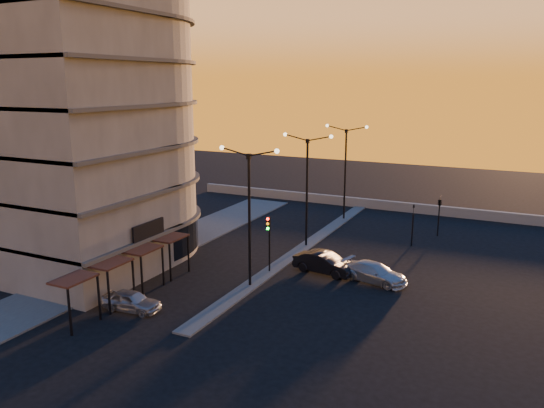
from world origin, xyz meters
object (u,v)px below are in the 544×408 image
at_px(car_wagon, 375,273).
at_px(streetlamp_mid, 307,181).
at_px(traffic_light_main, 269,235).
at_px(car_sedan, 325,263).

bearing_deg(car_wagon, streetlamp_mid, 67.22).
relative_size(streetlamp_mid, traffic_light_main, 2.24).
distance_m(streetlamp_mid, car_wagon, 10.41).
bearing_deg(car_sedan, car_wagon, -82.85).
xyz_separation_m(traffic_light_main, car_wagon, (7.37, 1.66, -2.22)).
height_order(streetlamp_mid, traffic_light_main, streetlamp_mid).
height_order(traffic_light_main, car_sedan, traffic_light_main).
height_order(streetlamp_mid, car_wagon, streetlamp_mid).
height_order(traffic_light_main, car_wagon, traffic_light_main).
xyz_separation_m(streetlamp_mid, traffic_light_main, (0.00, -7.13, -2.70)).
bearing_deg(traffic_light_main, streetlamp_mid, 90.00).
height_order(car_sedan, car_wagon, car_sedan).
bearing_deg(traffic_light_main, car_wagon, 12.69).
relative_size(streetlamp_mid, car_sedan, 2.06).
distance_m(car_sedan, car_wagon, 3.73).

